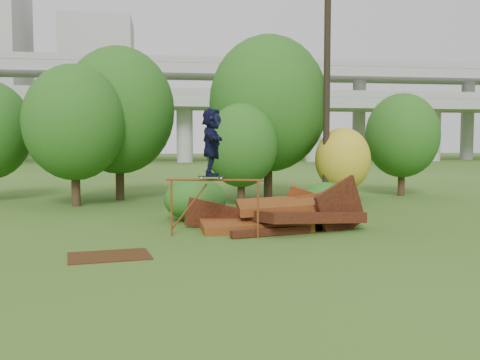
{
  "coord_description": "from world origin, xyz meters",
  "views": [
    {
      "loc": [
        -3.0,
        -13.18,
        2.67
      ],
      "look_at": [
        -0.8,
        2.0,
        1.6
      ],
      "focal_mm": 40.0,
      "sensor_mm": 36.0,
      "label": 1
    }
  ],
  "objects": [
    {
      "name": "flat_plate",
      "position": [
        -4.27,
        -0.48,
        0.01
      ],
      "size": [
        2.07,
        1.63,
        0.03
      ],
      "primitive_type": "cube",
      "rotation": [
        0.0,
        0.0,
        0.17
      ],
      "color": "#391F0C",
      "rests_on": "ground"
    },
    {
      "name": "utility_pole",
      "position": [
        3.93,
        8.93,
        5.0
      ],
      "size": [
        1.4,
        0.28,
        9.86
      ],
      "color": "black",
      "rests_on": "ground"
    },
    {
      "name": "shrub_right",
      "position": [
        2.9,
        5.62,
        0.62
      ],
      "size": [
        1.74,
        1.6,
        1.24
      ],
      "primitive_type": "ellipsoid",
      "color": "#184913",
      "rests_on": "ground"
    },
    {
      "name": "scrap_pile",
      "position": [
        0.59,
        2.86,
        0.39
      ],
      "size": [
        5.72,
        2.96,
        2.05
      ],
      "color": "#441B0C",
      "rests_on": "ground"
    },
    {
      "name": "skateboard",
      "position": [
        -1.63,
        1.78,
        1.72
      ],
      "size": [
        0.79,
        0.41,
        0.08
      ],
      "rotation": [
        0.0,
        0.0,
        -0.28
      ],
      "color": "black",
      "rests_on": "grind_rail"
    },
    {
      "name": "ground",
      "position": [
        0.0,
        0.0,
        0.0
      ],
      "size": [
        240.0,
        240.0,
        0.0
      ],
      "primitive_type": "plane",
      "color": "#2D5116",
      "rests_on": "ground"
    },
    {
      "name": "tree_5",
      "position": [
        8.87,
        12.15,
        3.03
      ],
      "size": [
        3.66,
        3.66,
        5.14
      ],
      "color": "black",
      "rests_on": "ground"
    },
    {
      "name": "grind_rail",
      "position": [
        -1.57,
        1.76,
        1.21
      ],
      "size": [
        2.69,
        0.83,
        1.66
      ],
      "color": "brown",
      "rests_on": "ground"
    },
    {
      "name": "tree_0",
      "position": [
        -6.62,
        9.92,
        3.51
      ],
      "size": [
        4.21,
        4.21,
        5.93
      ],
      "color": "black",
      "rests_on": "ground"
    },
    {
      "name": "tree_1",
      "position": [
        -4.98,
        12.13,
        4.15
      ],
      "size": [
        5.1,
        5.1,
        7.09
      ],
      "color": "black",
      "rests_on": "ground"
    },
    {
      "name": "shrub_left",
      "position": [
        -1.92,
        5.03,
        0.74
      ],
      "size": [
        2.14,
        1.97,
        1.48
      ],
      "primitive_type": "ellipsoid",
      "color": "#184913",
      "rests_on": "ground"
    },
    {
      "name": "tree_3",
      "position": [
        1.89,
        11.38,
        4.47
      ],
      "size": [
        5.51,
        5.51,
        7.65
      ],
      "color": "black",
      "rests_on": "ground"
    },
    {
      "name": "skater",
      "position": [
        -1.63,
        1.78,
        2.69
      ],
      "size": [
        0.72,
        1.81,
        1.9
      ],
      "primitive_type": "imported",
      "rotation": [
        0.0,
        0.0,
        1.48
      ],
      "color": "black",
      "rests_on": "skateboard"
    },
    {
      "name": "building_right",
      "position": [
        -16.0,
        102.0,
        14.0
      ],
      "size": [
        14.0,
        14.0,
        28.0
      ],
      "primitive_type": "cube",
      "color": "#9E9E99",
      "rests_on": "ground"
    },
    {
      "name": "freeway_overpass",
      "position": [
        0.0,
        62.92,
        10.32
      ],
      "size": [
        160.0,
        15.0,
        13.7
      ],
      "color": "gray",
      "rests_on": "ground"
    },
    {
      "name": "tree_2",
      "position": [
        0.28,
        9.09,
        2.56
      ],
      "size": [
        3.07,
        3.07,
        4.33
      ],
      "color": "black",
      "rests_on": "ground"
    },
    {
      "name": "tree_4",
      "position": [
        4.8,
        9.26,
        1.94
      ],
      "size": [
        2.41,
        2.41,
        3.33
      ],
      "color": "black",
      "rests_on": "ground"
    }
  ]
}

